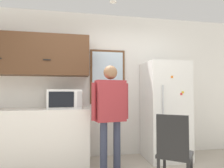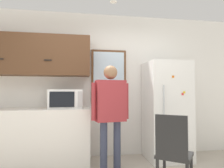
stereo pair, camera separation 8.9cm
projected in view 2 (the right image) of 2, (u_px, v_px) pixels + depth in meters
back_wall at (93, 84)px, 3.80m from camera, size 6.00×0.06×2.70m
counter at (24, 137)px, 3.24m from camera, size 2.13×0.63×0.92m
upper_cabinets at (27, 55)px, 3.43m from camera, size 2.13×0.39×0.70m
microwave at (66, 99)px, 3.35m from camera, size 0.55×0.41×0.32m
person at (110, 107)px, 3.04m from camera, size 0.59×0.30×1.61m
refrigerator at (166, 110)px, 3.61m from camera, size 0.73×0.70×1.74m
chair at (173, 150)px, 2.41m from camera, size 0.56×0.56×0.93m
window at (109, 77)px, 3.81m from camera, size 0.67×0.05×1.03m
ceiling_light at (113, 2)px, 3.27m from camera, size 0.11×0.11×0.01m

